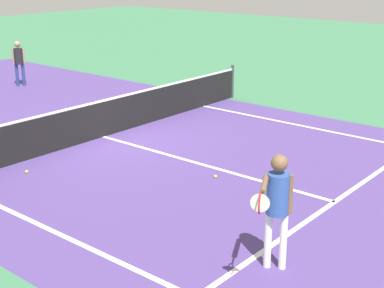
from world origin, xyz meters
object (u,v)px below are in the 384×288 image
Objects in this scene: player_far at (19,59)px; tennis_ball_mid_court at (215,176)px; net at (103,118)px; tennis_ball_near_net at (27,172)px; player_near at (277,199)px.

tennis_ball_mid_court is (-2.70, -10.80, -0.93)m from player_far.
net is at bearing -108.16° from player_far.
player_far is at bearing 56.31° from tennis_ball_near_net.
net reaches higher than tennis_ball_mid_court.
tennis_ball_near_net is (-0.01, 6.10, -1.07)m from player_near.
tennis_ball_mid_court is at bearing -54.21° from tennis_ball_near_net.
net is 2.91m from tennis_ball_near_net.
tennis_ball_near_net is at bearing 90.10° from player_near.
net reaches higher than tennis_ball_near_net.
tennis_ball_mid_court is (2.33, 2.86, -1.07)m from player_near.
net is 6.41× the size of player_near.
player_near is 26.61× the size of tennis_ball_mid_court.
player_far is (2.25, 6.87, 0.47)m from net.
tennis_ball_mid_court is at bearing 50.88° from player_near.
player_near is 26.61× the size of tennis_ball_near_net.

